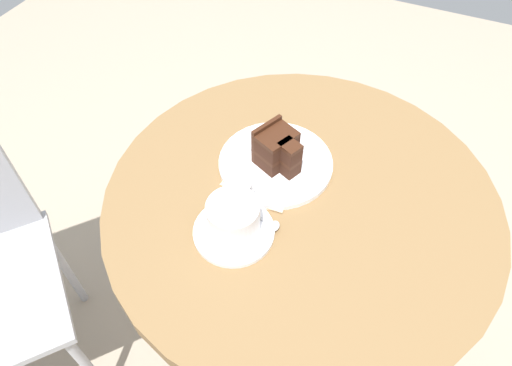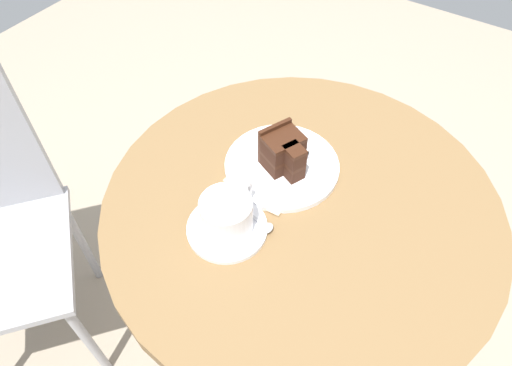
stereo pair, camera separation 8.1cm
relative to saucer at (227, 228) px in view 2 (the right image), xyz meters
The scene contains 9 objects.
ground_plane 0.76m from the saucer, 31.24° to the right, with size 4.40×4.40×0.01m, color gray.
cafe_table 0.20m from the saucer, 31.24° to the right, with size 0.74×0.74×0.73m.
saucer is the anchor object (origin of this frame).
coffee_cup 0.04m from the saucer, ahead, with size 0.12×0.09×0.07m.
teaspoon 0.05m from the saucer, 38.30° to the right, with size 0.03×0.11×0.00m.
cake_plate 0.18m from the saucer, ahead, with size 0.22×0.22×0.01m.
cake_slice 0.18m from the saucer, ahead, with size 0.09×0.10×0.08m.
fork 0.22m from the saucer, ahead, with size 0.07×0.12×0.00m.
napkin 0.14m from the saucer, ahead, with size 0.15×0.14×0.00m.
Camera 2 is at (-0.48, -0.21, 1.40)m, focal length 32.00 mm.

